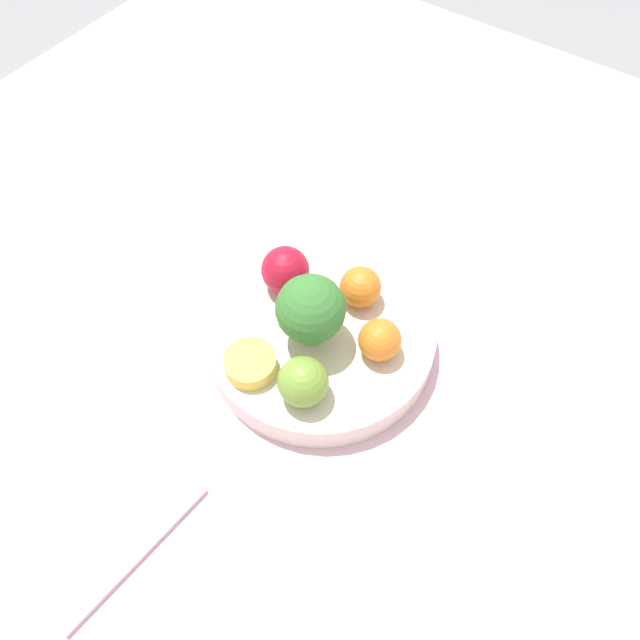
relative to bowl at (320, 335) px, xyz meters
The scene contains 10 objects.
ground_plane 0.04m from the bowl, ahead, with size 6.00×6.00×0.00m, color gray.
table_surface 0.03m from the bowl, ahead, with size 1.20×1.20×0.02m.
bowl is the anchor object (origin of this frame).
broccoli 0.06m from the bowl, 85.45° to the right, with size 0.06×0.06×0.08m.
apple_red 0.07m from the bowl, 159.12° to the left, with size 0.05×0.05×0.05m.
apple_green 0.08m from the bowl, 66.50° to the right, with size 0.04×0.04×0.04m.
orange_front 0.06m from the bowl, 74.02° to the left, with size 0.04×0.04×0.04m.
orange_back 0.07m from the bowl, ahead, with size 0.04×0.04×0.04m.
small_cup 0.08m from the bowl, 108.61° to the right, with size 0.05×0.05×0.02m.
napkin 0.25m from the bowl, 106.42° to the right, with size 0.16×0.16×0.01m.
Camera 1 is at (0.18, -0.27, 0.54)m, focal length 35.00 mm.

